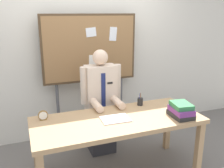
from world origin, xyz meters
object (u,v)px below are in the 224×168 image
bulletin_board (90,50)px  pen_holder (140,101)px  desk (118,125)px  book_stack (181,110)px  desk_clock (43,116)px  person (101,106)px  open_notebook (115,119)px

bulletin_board → pen_holder: bearing=-62.1°
desk → book_stack: bearing=-17.4°
desk_clock → pen_holder: size_ratio=0.68×
desk → person: 0.59m
person → bulletin_board: 0.83m
person → book_stack: size_ratio=4.77×
person → desk_clock: size_ratio=13.06×
desk_clock → pen_holder: (1.20, 0.03, -0.00)m
desk → book_stack: (0.68, -0.21, 0.16)m
book_stack → pen_holder: (-0.26, 0.49, -0.03)m
desk → desk_clock: desk_clock is taller
person → book_stack: 1.07m
bulletin_board → book_stack: (0.68, -1.28, -0.53)m
bulletin_board → pen_holder: (0.42, -0.79, -0.56)m
book_stack → pen_holder: 0.56m
pen_holder → open_notebook: bearing=-146.7°
desk_clock → pen_holder: 1.20m
pen_holder → desk_clock: bearing=-178.7°
desk → desk_clock: (-0.78, 0.25, 0.13)m
open_notebook → pen_holder: pen_holder is taller
person → pen_holder: bearing=-37.1°
desk → open_notebook: size_ratio=6.03×
person → pen_holder: (0.42, -0.32, 0.12)m
pen_holder → book_stack: bearing=-61.8°
book_stack → desk_clock: bearing=162.4°
desk → person: (0.00, 0.59, 0.01)m
bulletin_board → book_stack: bulletin_board is taller
pen_holder → person: bearing=142.9°
desk → desk_clock: bearing=162.2°
bulletin_board → pen_holder: 1.06m
desk → open_notebook: 0.10m
desk_clock → desk: bearing=-17.8°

